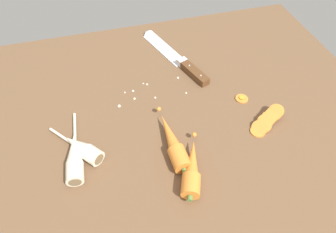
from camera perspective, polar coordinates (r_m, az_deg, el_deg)
name	(u,v)px	position (r cm, az deg, el deg)	size (l,w,h in cm)	color
ground_plane	(166,119)	(81.76, -0.37, -0.57)	(120.00, 90.00, 4.00)	brown
chefs_knife	(171,54)	(98.77, 0.68, 12.00)	(14.65, 33.87, 4.18)	silver
whole_carrot	(173,143)	(71.89, 0.96, -5.06)	(4.95, 20.96, 4.20)	orange
whole_carrot_second	(192,169)	(68.06, 4.64, -10.11)	(9.07, 17.08, 4.20)	orange
parsnip_front	(75,156)	(73.15, -17.60, -7.37)	(4.56, 21.44, 4.00)	silver
parsnip_mid_left	(82,148)	(74.02, -16.29, -5.90)	(12.81, 14.60, 4.00)	silver
carrot_slice_stack	(267,121)	(81.57, 18.57, -0.76)	(10.83, 7.66, 4.21)	orange
carrot_slice_stray_near	(242,99)	(86.33, 14.18, 3.26)	(3.57, 3.57, 0.70)	orange
mince_crumbs	(143,93)	(85.80, -4.86, 4.57)	(20.32, 7.92, 0.89)	silver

